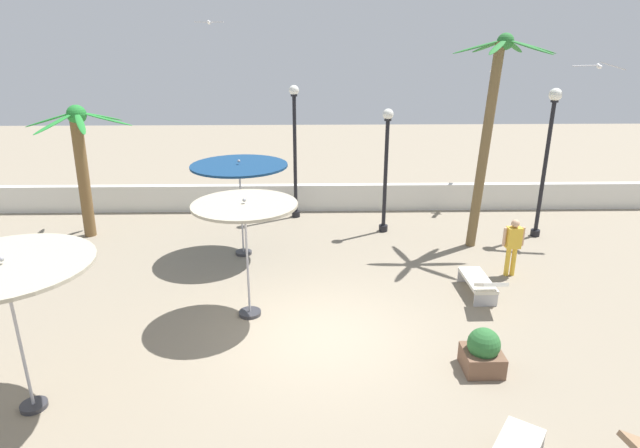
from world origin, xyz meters
TOP-DOWN VIEW (x-y plane):
  - ground_plane at (0.00, 0.00)m, footprint 56.00×56.00m
  - boundary_wall at (0.00, 8.37)m, footprint 25.20×0.30m
  - patio_umbrella_0 at (-2.15, 4.36)m, footprint 2.62×2.62m
  - patio_umbrella_1 at (-4.89, -2.18)m, footprint 2.64×2.64m
  - patio_umbrella_2 at (-1.61, 0.87)m, footprint 2.21×2.21m
  - palm_tree_0 at (-7.03, 5.98)m, footprint 3.07×2.92m
  - palm_tree_1 at (4.73, 4.89)m, footprint 2.78×2.55m
  - lamp_post_0 at (-0.73, 7.64)m, footprint 0.32×0.32m
  - lamp_post_1 at (2.09, 6.15)m, footprint 0.33×0.33m
  - lamp_post_2 at (6.78, 5.61)m, footprint 0.37×0.37m
  - lounge_chair_0 at (3.76, 1.55)m, footprint 0.57×1.86m
  - guest_0 at (4.92, 2.78)m, footprint 0.56×0.26m
  - seagull_0 at (7.86, 5.54)m, footprint 1.38×0.45m
  - seagull_1 at (-3.73, 10.21)m, footprint 1.02×0.38m
  - seagull_2 at (6.18, 9.01)m, footprint 0.59×0.96m
  - planter at (2.90, -1.29)m, footprint 0.70×0.70m

SIDE VIEW (x-z plane):
  - ground_plane at x=0.00m, z-range 0.00..0.00m
  - planter at x=2.90m, z-range -0.04..0.81m
  - lounge_chair_0 at x=3.76m, z-range -0.01..0.81m
  - boundary_wall at x=0.00m, z-range 0.00..0.94m
  - guest_0 at x=4.92m, z-range 0.15..1.68m
  - lamp_post_1 at x=2.09m, z-range 0.28..4.14m
  - patio_umbrella_2 at x=-1.61m, z-range 1.03..3.74m
  - patio_umbrella_0 at x=-2.15m, z-range 1.09..3.84m
  - patio_umbrella_1 at x=-4.89m, z-range 1.11..3.85m
  - lamp_post_0 at x=-0.73m, z-range 0.27..4.69m
  - palm_tree_0 at x=-7.03m, z-range 0.56..4.58m
  - lamp_post_2 at x=6.78m, z-range 0.51..5.00m
  - palm_tree_1 at x=4.73m, z-range 0.73..6.69m
  - seagull_2 at x=6.18m, z-range 4.67..4.81m
  - seagull_0 at x=7.86m, z-range 4.98..5.20m
  - seagull_1 at x=-3.73m, z-range 6.28..6.42m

